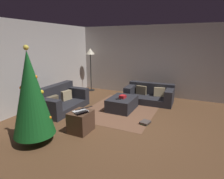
% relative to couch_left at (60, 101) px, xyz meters
% --- Properties ---
extents(ground_plane, '(6.40, 6.40, 0.00)m').
position_rel_couch_left_xyz_m(ground_plane, '(-0.31, -2.25, -0.28)').
color(ground_plane, brown).
extents(rear_partition, '(6.40, 0.12, 2.60)m').
position_rel_couch_left_xyz_m(rear_partition, '(-0.31, 0.89, 1.02)').
color(rear_partition, '#BCB7B2').
rests_on(rear_partition, ground_plane).
extents(corner_partition, '(0.12, 6.40, 2.60)m').
position_rel_couch_left_xyz_m(corner_partition, '(2.83, -2.25, 1.02)').
color(corner_partition, '#B5B0AB').
rests_on(corner_partition, ground_plane).
extents(couch_left, '(1.65, 0.92, 0.74)m').
position_rel_couch_left_xyz_m(couch_left, '(0.00, 0.00, 0.00)').
color(couch_left, '#26262B').
rests_on(couch_left, ground_plane).
extents(couch_right, '(0.94, 1.59, 0.62)m').
position_rel_couch_left_xyz_m(couch_right, '(1.93, -2.26, -0.03)').
color(couch_right, '#26262B').
rests_on(couch_right, ground_plane).
extents(ottoman, '(0.98, 0.72, 0.37)m').
position_rel_couch_left_xyz_m(ottoman, '(0.81, -1.70, -0.10)').
color(ottoman, '#26262B').
rests_on(ottoman, ground_plane).
extents(gift_box, '(0.21, 0.18, 0.09)m').
position_rel_couch_left_xyz_m(gift_box, '(0.77, -1.72, 0.13)').
color(gift_box, red).
rests_on(gift_box, ottoman).
extents(tv_remote, '(0.10, 0.17, 0.02)m').
position_rel_couch_left_xyz_m(tv_remote, '(0.61, -1.66, 0.10)').
color(tv_remote, black).
rests_on(tv_remote, ottoman).
extents(christmas_tree, '(0.82, 0.82, 1.97)m').
position_rel_couch_left_xyz_m(christmas_tree, '(-1.73, -0.80, 0.74)').
color(christmas_tree, brown).
rests_on(christmas_tree, ground_plane).
extents(side_table, '(0.52, 0.44, 0.48)m').
position_rel_couch_left_xyz_m(side_table, '(-0.94, -1.39, -0.04)').
color(side_table, '#4C3323').
rests_on(side_table, ground_plane).
extents(laptop, '(0.44, 0.47, 0.17)m').
position_rel_couch_left_xyz_m(laptop, '(-0.96, -1.44, 0.25)').
color(laptop, silver).
rests_on(laptop, side_table).
extents(book_stack, '(0.30, 0.26, 0.07)m').
position_rel_couch_left_xyz_m(book_stack, '(0.09, -2.62, -0.25)').
color(book_stack, '#387A47').
rests_on(book_stack, ground_plane).
extents(corner_lamp, '(0.36, 0.36, 1.75)m').
position_rel_couch_left_xyz_m(corner_lamp, '(2.38, 0.36, 1.21)').
color(corner_lamp, black).
rests_on(corner_lamp, ground_plane).
extents(area_rug, '(2.60, 2.00, 0.01)m').
position_rel_couch_left_xyz_m(area_rug, '(0.81, -1.70, -0.28)').
color(area_rug, brown).
rests_on(area_rug, ground_plane).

